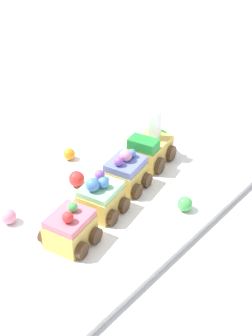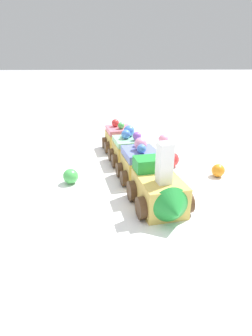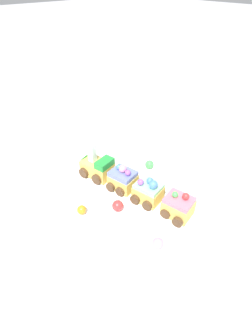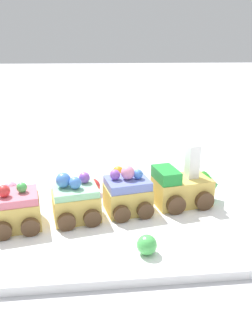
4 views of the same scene
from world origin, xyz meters
name	(u,v)px [view 1 (image 1 of 4)]	position (x,y,z in m)	size (l,w,h in m)	color
ground_plane	(119,196)	(0.00, 0.00, 0.00)	(10.00, 10.00, 0.00)	#B2B2B7
display_board	(119,194)	(0.00, 0.00, 0.01)	(0.71, 0.32, 0.01)	white
cake_train_locomotive	(152,147)	(0.12, 0.02, 0.04)	(0.12, 0.09, 0.10)	#E0BC56
cake_car_blueberry	(126,173)	(0.02, 0.00, 0.04)	(0.07, 0.08, 0.07)	#E0BC56
cake_car_mint	(101,198)	(-0.06, -0.01, 0.04)	(0.07, 0.08, 0.07)	#E0BC56
cake_car_strawberry	(70,229)	(-0.14, -0.03, 0.04)	(0.07, 0.08, 0.07)	#E0BC56
gumball_orange	(69,154)	(0.02, 0.14, 0.02)	(0.02, 0.02, 0.02)	orange
gumball_pink	(9,216)	(-0.17, 0.08, 0.02)	(0.02, 0.02, 0.02)	pink
gumball_green	(185,204)	(0.03, -0.12, 0.02)	(0.03, 0.03, 0.03)	#4CBC56
gumball_red	(77,179)	(-0.03, 0.07, 0.03)	(0.03, 0.03, 0.03)	red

